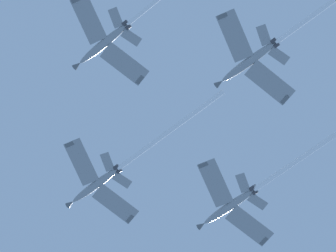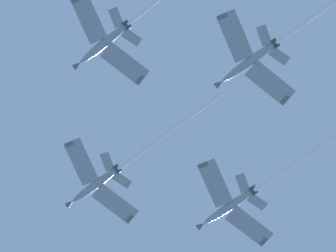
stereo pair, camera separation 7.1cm
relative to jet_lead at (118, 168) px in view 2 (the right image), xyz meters
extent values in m
ellipsoid|color=gray|center=(-4.08, -4.03, 1.29)|extent=(9.67, 9.58, 3.94)
cone|color=#595E60|center=(-8.73, -8.63, 2.75)|extent=(2.14, 2.14, 1.52)
ellipsoid|color=black|center=(-5.45, -5.38, 2.33)|extent=(2.79, 2.77, 1.49)
cube|color=gray|center=(0.18, -7.27, 1.02)|extent=(9.54, 7.72, 0.98)
cube|color=#595E60|center=(3.29, -9.96, 1.07)|extent=(1.53, 1.89, 0.51)
cube|color=gray|center=(-7.27, 0.27, 1.02)|extent=(7.65, 9.56, 0.98)
cube|color=#595E60|center=(-9.92, 3.41, 1.07)|extent=(1.89, 1.51, 0.51)
cube|color=gray|center=(0.99, -2.23, 0.20)|extent=(4.02, 3.24, 0.55)
cube|color=gray|center=(-2.22, 1.02, 0.20)|extent=(3.22, 4.02, 0.55)
cube|color=#595E60|center=(-0.53, -0.53, 1.61)|extent=(2.23, 2.20, 3.26)
cylinder|color=#38383D|center=(0.24, -0.39, -0.07)|extent=(1.38, 1.38, 1.00)
cylinder|color=#38383D|center=(-0.39, 0.25, -0.07)|extent=(1.38, 1.38, 1.00)
cylinder|color=white|center=(8.96, 8.85, -2.91)|extent=(18.57, 18.36, 6.48)
ellipsoid|color=gray|center=(23.54, -5.34, -2.27)|extent=(9.69, 9.51, 4.17)
cone|color=#595E60|center=(18.88, -9.88, -0.68)|extent=(2.15, 2.14, 1.55)
ellipsoid|color=black|center=(22.18, -6.66, -1.19)|extent=(2.80, 2.76, 1.54)
cube|color=gray|center=(27.78, -8.60, -2.55)|extent=(9.52, 7.74, 1.05)
cube|color=#595E60|center=(30.87, -11.31, -2.51)|extent=(1.53, 1.88, 0.54)
cube|color=gray|center=(20.37, -1.02, -2.55)|extent=(7.60, 9.56, 1.05)
cube|color=#595E60|center=(17.74, 2.14, -2.51)|extent=(1.89, 1.50, 0.54)
cube|color=gray|center=(28.60, -3.58, -3.45)|extent=(4.02, 3.25, 0.58)
cube|color=gray|center=(25.42, -0.31, -3.45)|extent=(3.20, 4.02, 0.58)
cube|color=#595E60|center=(27.11, -1.85, -2.05)|extent=(2.27, 2.22, 3.29)
cylinder|color=#38383D|center=(27.86, -1.74, -3.74)|extent=(1.39, 1.38, 1.01)
cylinder|color=#38383D|center=(27.24, -1.10, -3.74)|extent=(1.39, 1.38, 1.01)
ellipsoid|color=gray|center=(-3.88, 21.86, -3.61)|extent=(9.69, 9.56, 3.95)
cone|color=#595E60|center=(-8.55, 17.28, -2.15)|extent=(2.14, 2.13, 1.52)
ellipsoid|color=black|center=(-5.25, 20.52, -2.57)|extent=(2.79, 2.77, 1.49)
cube|color=gray|center=(0.37, 18.61, -3.89)|extent=(9.53, 7.74, 0.98)
cube|color=#595E60|center=(3.47, 15.91, -3.83)|extent=(1.53, 1.89, 0.51)
cube|color=gray|center=(-7.06, 26.17, -3.89)|extent=(7.63, 9.56, 0.98)
cube|color=#595E60|center=(-9.70, 29.32, -3.83)|extent=(1.89, 1.51, 0.51)
cube|color=gray|center=(1.19, 23.66, -4.71)|extent=(4.02, 3.25, 0.55)
cube|color=gray|center=(-2.00, 26.91, -4.71)|extent=(3.21, 4.02, 0.55)
cube|color=#595E60|center=(-0.32, 25.36, -3.30)|extent=(2.23, 2.20, 3.26)
cylinder|color=#38383D|center=(0.45, 25.49, -4.98)|extent=(1.38, 1.38, 1.00)
cylinder|color=#38383D|center=(-0.18, 26.13, -4.98)|extent=(1.38, 1.38, 1.00)
cylinder|color=white|center=(8.67, 34.20, -7.65)|extent=(17.59, 17.31, 6.18)
ellipsoid|color=gray|center=(23.88, 21.30, -7.27)|extent=(9.59, 9.65, 3.97)
cone|color=#595E60|center=(19.28, 16.67, -5.80)|extent=(2.14, 2.14, 1.52)
ellipsoid|color=black|center=(22.53, 19.94, -6.23)|extent=(2.77, 2.78, 1.49)
cube|color=gray|center=(28.18, 18.11, -7.55)|extent=(9.55, 7.66, 0.99)
cube|color=#595E60|center=(31.31, 15.44, -7.50)|extent=(1.51, 1.89, 0.51)
cube|color=gray|center=(20.65, 25.58, -7.55)|extent=(7.70, 9.54, 0.99)
cube|color=#595E60|center=(17.97, 28.69, -7.50)|extent=(1.89, 1.52, 0.51)
cube|color=gray|center=(28.94, 23.16, -8.37)|extent=(4.02, 3.22, 0.55)
cube|color=gray|center=(25.70, 26.37, -8.37)|extent=(3.24, 4.02, 0.55)
cube|color=#595E60|center=(27.40, 24.85, -6.96)|extent=(2.21, 2.23, 3.26)
cylinder|color=#38383D|center=(28.17, 24.99, -8.65)|extent=(1.38, 1.38, 1.00)
cylinder|color=#38383D|center=(27.53, 25.62, -8.65)|extent=(1.38, 1.38, 1.00)
camera|label=1|loc=(30.92, 5.78, -148.09)|focal=83.86mm
camera|label=2|loc=(30.91, 5.71, -148.09)|focal=83.86mm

